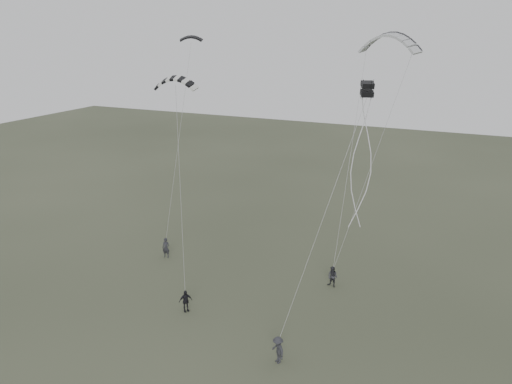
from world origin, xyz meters
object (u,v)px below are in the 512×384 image
at_px(kite_dark_small, 191,37).
at_px(kite_striped, 175,78).
at_px(flyer_center, 186,301).
at_px(flyer_right, 333,277).
at_px(kite_pale_large, 390,35).
at_px(kite_box, 367,89).
at_px(flyer_far, 278,350).
at_px(flyer_left, 166,248).

xyz_separation_m(kite_dark_small, kite_striped, (2.57, -6.33, -2.37)).
bearing_deg(kite_dark_small, flyer_center, -87.81).
relative_size(kite_dark_small, kite_striped, 0.60).
xyz_separation_m(flyer_right, flyer_center, (-7.68, -6.96, -0.02)).
distance_m(flyer_right, kite_striped, 17.09).
xyz_separation_m(kite_pale_large, kite_box, (0.71, -9.74, -2.62)).
bearing_deg(kite_pale_large, flyer_far, -77.59).
height_order(flyer_left, flyer_right, flyer_left).
bearing_deg(flyer_center, flyer_right, -6.76).
xyz_separation_m(flyer_left, kite_dark_small, (1.11, 3.19, 15.88)).
relative_size(flyer_left, flyer_far, 1.04).
bearing_deg(flyer_center, flyer_far, -67.34).
bearing_deg(flyer_far, kite_box, 99.02).
distance_m(flyer_far, kite_dark_small, 23.09).
bearing_deg(kite_pale_large, kite_striped, -120.29).
distance_m(flyer_left, kite_pale_large, 22.84).
distance_m(flyer_center, kite_pale_large, 22.39).
height_order(flyer_far, kite_box, kite_box).
bearing_deg(flyer_left, flyer_right, -8.39).
bearing_deg(flyer_left, kite_box, -24.45).
relative_size(flyer_far, kite_pale_large, 0.35).
distance_m(flyer_center, kite_striped, 14.07).
height_order(flyer_left, kite_dark_small, kite_dark_small).
bearing_deg(kite_pale_large, flyer_right, -87.08).
relative_size(flyer_center, kite_dark_small, 0.88).
distance_m(flyer_far, kite_pale_large, 21.95).
bearing_deg(kite_striped, kite_pale_large, 28.25).
height_order(flyer_left, kite_box, kite_box).
relative_size(flyer_left, kite_box, 2.28).
bearing_deg(flyer_far, flyer_center, -160.30).
relative_size(flyer_right, kite_pale_large, 0.34).
height_order(flyer_right, flyer_far, flyer_far).
bearing_deg(kite_box, flyer_right, 95.65).
bearing_deg(flyer_center, kite_striped, 73.52).
distance_m(flyer_left, kite_striped, 14.34).
distance_m(flyer_left, kite_dark_small, 16.23).
xyz_separation_m(flyer_left, flyer_center, (5.64, -6.23, -0.08)).
height_order(flyer_right, kite_box, kite_box).
xyz_separation_m(flyer_right, kite_striped, (-9.65, -3.87, 13.56)).
height_order(flyer_far, kite_pale_large, kite_pale_large).
bearing_deg(kite_pale_large, flyer_left, -137.33).
bearing_deg(flyer_right, flyer_center, -122.01).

